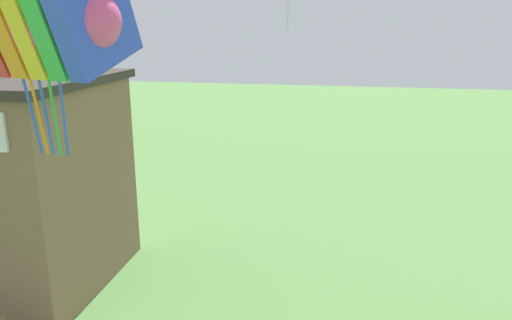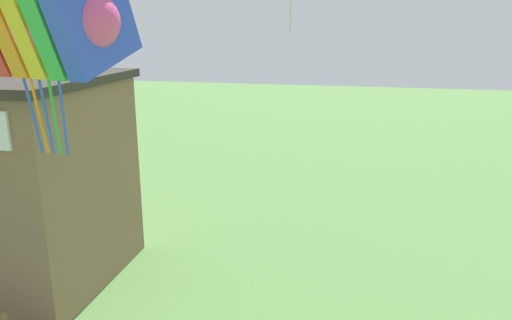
{
  "view_description": "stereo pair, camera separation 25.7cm",
  "coord_description": "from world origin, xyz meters",
  "views": [
    {
      "loc": [
        2.03,
        -1.41,
        7.51
      ],
      "look_at": [
        0.0,
        9.11,
        4.53
      ],
      "focal_mm": 35.0,
      "sensor_mm": 36.0,
      "label": 1
    },
    {
      "loc": [
        2.28,
        -1.36,
        7.51
      ],
      "look_at": [
        0.0,
        9.11,
        4.53
      ],
      "focal_mm": 35.0,
      "sensor_mm": 36.0,
      "label": 2
    }
  ],
  "objects": [
    {
      "name": "kite_rainbow_parafoil",
      "position": [
        -3.3,
        7.04,
        7.52
      ],
      "size": [
        3.25,
        2.66,
        3.48
      ],
      "color": "#E54C8C"
    }
  ]
}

